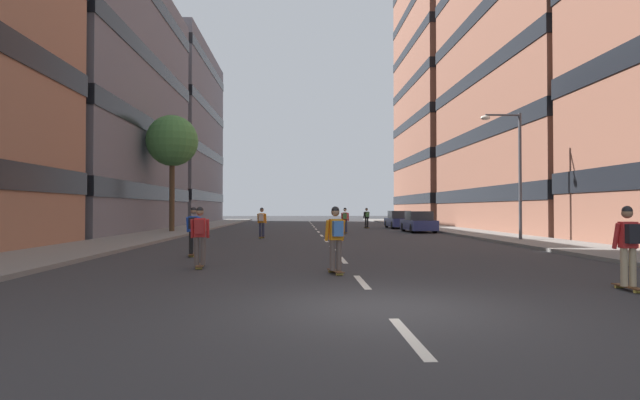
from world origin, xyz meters
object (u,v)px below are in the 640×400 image
(skater_4, at_px, (262,221))
(skater_3, at_px, (200,233))
(skater_2, at_px, (367,217))
(streetlamp_right, at_px, (513,162))
(skater_5, at_px, (629,242))
(parked_car_near, at_px, (399,220))
(skater_1, at_px, (336,235))
(parked_car_mid, at_px, (419,223))
(street_tree_near, at_px, (172,141))
(skater_0, at_px, (345,219))
(skater_6, at_px, (193,228))

(skater_4, bearing_deg, skater_3, -92.86)
(skater_2, height_order, skater_4, same)
(streetlamp_right, xyz_separation_m, skater_5, (-4.14, -15.03, -3.12))
(parked_car_near, relative_size, skater_3, 2.47)
(streetlamp_right, bearing_deg, skater_1, -129.76)
(parked_car_mid, xyz_separation_m, skater_2, (-2.75, 7.42, 0.32))
(skater_3, bearing_deg, streetlamp_right, 37.47)
(parked_car_near, height_order, skater_3, skater_3)
(parked_car_near, height_order, street_tree_near, street_tree_near)
(parked_car_mid, relative_size, street_tree_near, 0.54)
(skater_3, distance_m, skater_5, 10.69)
(skater_0, distance_m, skater_2, 9.20)
(skater_1, bearing_deg, skater_2, 80.63)
(streetlamp_right, bearing_deg, skater_0, 130.09)
(skater_0, bearing_deg, streetlamp_right, -49.91)
(parked_car_near, height_order, skater_4, skater_4)
(skater_0, relative_size, skater_5, 1.00)
(parked_car_near, relative_size, skater_0, 2.47)
(skater_1, xyz_separation_m, skater_6, (-4.75, 5.04, 0.00))
(skater_1, bearing_deg, skater_4, 101.02)
(skater_5, height_order, skater_6, same)
(parked_car_mid, relative_size, skater_0, 2.47)
(skater_5, bearing_deg, streetlamp_right, 74.60)
(streetlamp_right, xyz_separation_m, skater_2, (-5.09, 18.07, -3.12))
(street_tree_near, distance_m, skater_4, 10.65)
(skater_2, bearing_deg, skater_0, -107.23)
(streetlamp_right, distance_m, skater_0, 12.53)
(skater_0, bearing_deg, skater_3, -106.97)
(skater_3, bearing_deg, parked_car_mid, 61.52)
(parked_car_mid, distance_m, skater_3, 24.23)
(parked_car_mid, bearing_deg, skater_1, -108.76)
(skater_1, relative_size, skater_5, 1.00)
(skater_1, bearing_deg, skater_0, 83.99)
(skater_1, distance_m, skater_2, 30.57)
(parked_car_near, xyz_separation_m, skater_0, (-5.48, -8.49, 0.32))
(skater_5, bearing_deg, parked_car_near, 86.86)
(skater_2, xyz_separation_m, skater_4, (-8.08, -14.23, 0.00))
(skater_0, relative_size, skater_1, 1.00)
(parked_car_near, bearing_deg, skater_3, -112.13)
(streetlamp_right, xyz_separation_m, skater_1, (-10.07, -12.10, -3.12))
(skater_2, height_order, skater_3, same)
(skater_4, bearing_deg, skater_2, 60.41)
(skater_4, bearing_deg, street_tree_near, 136.95)
(skater_4, bearing_deg, skater_5, -64.43)
(skater_6, bearing_deg, street_tree_near, 106.42)
(streetlamp_right, bearing_deg, parked_car_near, 97.49)
(parked_car_mid, xyz_separation_m, skater_4, (-10.83, -6.81, 0.32))
(street_tree_near, bearing_deg, skater_5, -57.95)
(parked_car_near, height_order, skater_2, skater_2)
(parked_car_mid, distance_m, skater_4, 12.80)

